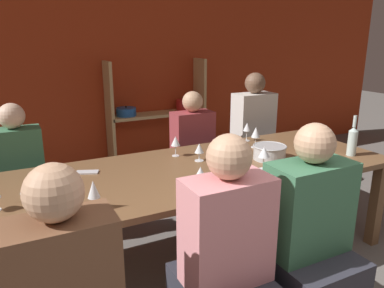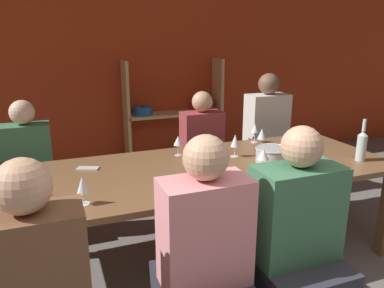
{
  "view_description": "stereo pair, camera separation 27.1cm",
  "coord_description": "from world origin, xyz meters",
  "px_view_note": "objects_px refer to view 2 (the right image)",
  "views": [
    {
      "loc": [
        -1.17,
        -0.65,
        1.63
      ],
      "look_at": [
        0.01,
        1.68,
        0.88
      ],
      "focal_mm": 35.0,
      "sensor_mm": 36.0,
      "label": 1
    },
    {
      "loc": [
        -0.92,
        -0.76,
        1.63
      ],
      "look_at": [
        0.01,
        1.68,
        0.88
      ],
      "focal_mm": 35.0,
      "sensor_mm": 36.0,
      "label": 2
    }
  ],
  "objects_px": {
    "wine_glass_red_d": "(235,141)",
    "cell_phone": "(88,168)",
    "wine_glass_red_a": "(83,186)",
    "person_near_b": "(204,286)",
    "wine_glass_empty_a": "(255,129)",
    "person_far_a": "(265,151)",
    "mixing_bowl": "(272,154)",
    "wine_bottle_green": "(362,145)",
    "dining_table": "(197,176)",
    "wine_glass_empty_d": "(263,155)",
    "person_far_c": "(32,189)",
    "wine_glass_red_b": "(192,174)",
    "wine_glass_empty_c": "(178,141)",
    "person_far_b": "(202,165)",
    "shelf_unit": "(177,127)",
    "wine_glass_empty_b": "(22,179)",
    "wine_glass_white_b": "(262,135)",
    "wine_glass_red_c": "(200,149)",
    "person_near_c": "(292,265)"
  },
  "relations": [
    {
      "from": "wine_glass_red_d",
      "to": "cell_phone",
      "type": "distance_m",
      "value": 1.11
    },
    {
      "from": "wine_glass_red_a",
      "to": "person_near_b",
      "type": "xyz_separation_m",
      "value": [
        0.5,
        -0.54,
        -0.4
      ]
    },
    {
      "from": "wine_glass_empty_a",
      "to": "person_far_a",
      "type": "height_order",
      "value": "person_far_a"
    },
    {
      "from": "mixing_bowl",
      "to": "wine_bottle_green",
      "type": "relative_size",
      "value": 0.8
    },
    {
      "from": "dining_table",
      "to": "wine_glass_empty_d",
      "type": "distance_m",
      "value": 0.5
    },
    {
      "from": "cell_phone",
      "to": "person_far_c",
      "type": "relative_size",
      "value": 0.14
    },
    {
      "from": "dining_table",
      "to": "wine_glass_red_b",
      "type": "relative_size",
      "value": 19.29
    },
    {
      "from": "cell_phone",
      "to": "wine_bottle_green",
      "type": "bearing_deg",
      "value": -15.49
    },
    {
      "from": "person_far_c",
      "to": "wine_glass_red_b",
      "type": "bearing_deg",
      "value": 129.54
    },
    {
      "from": "wine_glass_empty_c",
      "to": "person_near_b",
      "type": "relative_size",
      "value": 0.13
    },
    {
      "from": "person_far_a",
      "to": "wine_bottle_green",
      "type": "bearing_deg",
      "value": 93.17
    },
    {
      "from": "wine_glass_red_a",
      "to": "person_far_b",
      "type": "relative_size",
      "value": 0.14
    },
    {
      "from": "shelf_unit",
      "to": "person_near_b",
      "type": "relative_size",
      "value": 1.12
    },
    {
      "from": "wine_glass_empty_d",
      "to": "wine_glass_red_d",
      "type": "xyz_separation_m",
      "value": [
        -0.02,
        0.38,
        -0.0
      ]
    },
    {
      "from": "wine_glass_empty_b",
      "to": "wine_glass_white_b",
      "type": "height_order",
      "value": "wine_glass_white_b"
    },
    {
      "from": "person_far_a",
      "to": "person_far_b",
      "type": "height_order",
      "value": "person_far_a"
    },
    {
      "from": "wine_glass_empty_a",
      "to": "person_far_b",
      "type": "height_order",
      "value": "person_far_b"
    },
    {
      "from": "person_far_a",
      "to": "wine_glass_red_a",
      "type": "bearing_deg",
      "value": 32.68
    },
    {
      "from": "wine_glass_red_a",
      "to": "wine_glass_empty_d",
      "type": "relative_size",
      "value": 0.98
    },
    {
      "from": "shelf_unit",
      "to": "wine_glass_white_b",
      "type": "height_order",
      "value": "shelf_unit"
    },
    {
      "from": "mixing_bowl",
      "to": "wine_glass_empty_d",
      "type": "xyz_separation_m",
      "value": [
        -0.18,
        -0.17,
        0.07
      ]
    },
    {
      "from": "wine_glass_red_c",
      "to": "person_far_c",
      "type": "bearing_deg",
      "value": 151.01
    },
    {
      "from": "wine_glass_empty_c",
      "to": "dining_table",
      "type": "bearing_deg",
      "value": -84.38
    },
    {
      "from": "wine_glass_empty_b",
      "to": "wine_glass_red_b",
      "type": "xyz_separation_m",
      "value": [
        0.95,
        -0.26,
        -0.0
      ]
    },
    {
      "from": "person_far_b",
      "to": "wine_glass_empty_a",
      "type": "bearing_deg",
      "value": 126.06
    },
    {
      "from": "dining_table",
      "to": "wine_glass_red_d",
      "type": "xyz_separation_m",
      "value": [
        0.37,
        0.14,
        0.19
      ]
    },
    {
      "from": "wine_glass_red_b",
      "to": "person_far_c",
      "type": "xyz_separation_m",
      "value": [
        -0.97,
        1.17,
        -0.41
      ]
    },
    {
      "from": "dining_table",
      "to": "person_far_b",
      "type": "xyz_separation_m",
      "value": [
        0.4,
        0.88,
        -0.25
      ]
    },
    {
      "from": "mixing_bowl",
      "to": "wine_glass_empty_b",
      "type": "distance_m",
      "value": 1.7
    },
    {
      "from": "wine_glass_empty_c",
      "to": "wine_glass_red_b",
      "type": "bearing_deg",
      "value": -102.12
    },
    {
      "from": "person_near_b",
      "to": "wine_glass_empty_c",
      "type": "bearing_deg",
      "value": 76.95
    },
    {
      "from": "cell_phone",
      "to": "wine_glass_empty_a",
      "type": "bearing_deg",
      "value": 7.26
    },
    {
      "from": "wine_glass_empty_d",
      "to": "wine_glass_red_c",
      "type": "bearing_deg",
      "value": 130.29
    },
    {
      "from": "wine_glass_white_b",
      "to": "wine_bottle_green",
      "type": "bearing_deg",
      "value": -43.66
    },
    {
      "from": "shelf_unit",
      "to": "wine_glass_empty_a",
      "type": "xyz_separation_m",
      "value": [
        0.17,
        -1.61,
        0.33
      ]
    },
    {
      "from": "cell_phone",
      "to": "person_near_c",
      "type": "height_order",
      "value": "person_near_c"
    },
    {
      "from": "wine_glass_red_d",
      "to": "person_near_c",
      "type": "relative_size",
      "value": 0.15
    },
    {
      "from": "person_near_b",
      "to": "wine_glass_empty_d",
      "type": "bearing_deg",
      "value": 42.34
    },
    {
      "from": "wine_bottle_green",
      "to": "wine_glass_red_a",
      "type": "xyz_separation_m",
      "value": [
        -2.02,
        -0.05,
        -0.01
      ]
    },
    {
      "from": "wine_glass_red_b",
      "to": "person_far_b",
      "type": "bearing_deg",
      "value": 64.98
    },
    {
      "from": "person_near_b",
      "to": "wine_glass_red_d",
      "type": "bearing_deg",
      "value": 56.18
    },
    {
      "from": "mixing_bowl",
      "to": "person_near_c",
      "type": "distance_m",
      "value": 0.95
    },
    {
      "from": "person_near_b",
      "to": "person_far_b",
      "type": "distance_m",
      "value": 1.89
    },
    {
      "from": "dining_table",
      "to": "wine_glass_white_b",
      "type": "relative_size",
      "value": 16.28
    },
    {
      "from": "wine_bottle_green",
      "to": "person_near_b",
      "type": "relative_size",
      "value": 0.26
    },
    {
      "from": "wine_glass_red_d",
      "to": "person_near_b",
      "type": "height_order",
      "value": "person_near_b"
    },
    {
      "from": "shelf_unit",
      "to": "wine_glass_red_d",
      "type": "bearing_deg",
      "value": -95.23
    },
    {
      "from": "person_far_b",
      "to": "person_near_c",
      "type": "distance_m",
      "value": 1.76
    },
    {
      "from": "wine_glass_red_b",
      "to": "person_far_c",
      "type": "distance_m",
      "value": 1.57
    },
    {
      "from": "wine_glass_red_c",
      "to": "wine_glass_empty_d",
      "type": "bearing_deg",
      "value": -49.71
    }
  ]
}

